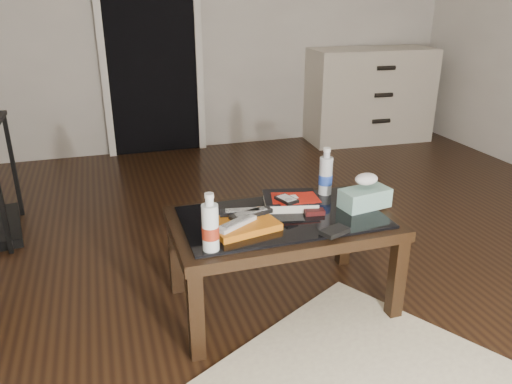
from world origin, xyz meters
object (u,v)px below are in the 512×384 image
dresser (369,95)px  water_bottle_right (326,171)px  coffee_table (282,229)px  water_bottle_left (210,222)px  textbook (290,201)px  tissue_box (365,198)px

dresser → water_bottle_right: dresser is taller
coffee_table → water_bottle_left: water_bottle_left is taller
coffee_table → textbook: textbook is taller
textbook → tissue_box: size_ratio=1.09×
textbook → water_bottle_left: 0.56m
dresser → tissue_box: dresser is taller
coffee_table → textbook: bearing=53.2°
dresser → tissue_box: bearing=-117.1°
water_bottle_left → tissue_box: 0.81m
coffee_table → tissue_box: bearing=-2.4°
textbook → water_bottle_left: size_ratio=1.05×
coffee_table → water_bottle_right: size_ratio=4.20×
textbook → water_bottle_right: bearing=34.7°
dresser → coffee_table: bearing=-123.8°
water_bottle_right → water_bottle_left: bearing=-149.3°
tissue_box → dresser: bearing=51.1°
dresser → water_bottle_left: (-2.21, -2.66, 0.13)m
textbook → water_bottle_right: (0.22, 0.09, 0.10)m
water_bottle_left → dresser: bearing=50.3°
water_bottle_left → tissue_box: bearing=13.9°
textbook → dresser: bearing=66.5°
water_bottle_left → tissue_box: size_ratio=1.03×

